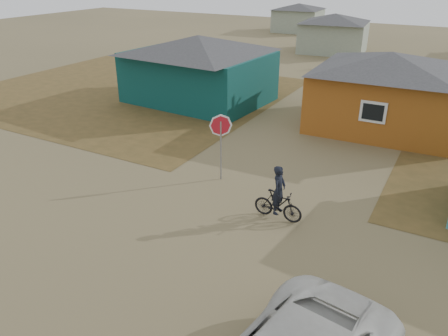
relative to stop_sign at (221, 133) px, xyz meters
The scene contains 8 objects.
ground 5.24m from the stop_sign, 67.25° to the right, with size 120.00×120.00×0.00m, color olive.
grass_nw 14.95m from the stop_sign, 144.88° to the left, with size 20.00×18.00×0.00m, color brown.
house_teal 11.20m from the stop_sign, 126.27° to the left, with size 8.93×7.08×4.00m.
house_yellow 10.48m from the stop_sign, 65.33° to the left, with size 7.72×6.76×3.90m.
house_pale_west 29.81m from the stop_sign, 97.95° to the left, with size 7.04×6.15×3.60m.
house_pale_north 43.26m from the stop_sign, 106.28° to the left, with size 6.28×5.81×3.40m.
stop_sign is the anchor object (origin of this frame).
cyclist 3.78m from the stop_sign, 28.31° to the right, with size 1.72×0.62×1.93m.
Camera 1 is at (5.81, -9.17, 7.81)m, focal length 35.00 mm.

